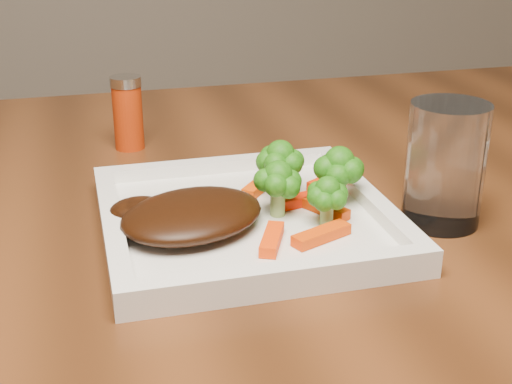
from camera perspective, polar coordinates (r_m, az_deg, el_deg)
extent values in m
cube|color=white|center=(0.69, -0.81, -2.47)|extent=(0.27, 0.27, 0.01)
ellipsoid|color=black|center=(0.65, -5.13, -1.83)|extent=(0.17, 0.15, 0.03)
cube|color=#E33D03|center=(0.64, 5.25, -3.43)|extent=(0.06, 0.04, 0.01)
cube|color=#FF3C04|center=(0.63, 1.28, -3.80)|extent=(0.04, 0.06, 0.01)
cube|color=#FD3004|center=(0.76, 5.73, 0.85)|extent=(0.05, 0.04, 0.01)
cube|color=#EE4503|center=(0.74, 0.20, 0.48)|extent=(0.05, 0.05, 0.01)
cube|color=#C93503|center=(0.69, 5.62, -1.33)|extent=(0.04, 0.05, 0.01)
cube|color=red|center=(0.71, 3.90, -0.57)|extent=(0.06, 0.03, 0.01)
cylinder|color=#AE2E09|center=(0.90, -10.22, 6.25)|extent=(0.05, 0.05, 0.09)
cylinder|color=silver|center=(0.70, 14.90, 2.13)|extent=(0.09, 0.09, 0.12)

